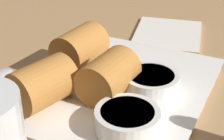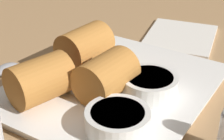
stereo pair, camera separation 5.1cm
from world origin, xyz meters
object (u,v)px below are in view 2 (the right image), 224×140
object	(u,v)px
serving_plate	(112,89)
dipping_bowl_far	(118,120)
spoon	(2,73)
dipping_bowl_near	(150,84)
napkin	(180,37)

from	to	relation	value
serving_plate	dipping_bowl_far	distance (cm)	10.63
spoon	dipping_bowl_near	bearing A→B (deg)	104.17
dipping_bowl_far	spoon	distance (cm)	23.63
serving_plate	napkin	size ratio (longest dim) A/B	1.76
serving_plate	spoon	size ratio (longest dim) A/B	1.70
serving_plate	dipping_bowl_far	bearing A→B (deg)	35.51
dipping_bowl_near	spoon	xyz separation A→B (cm)	(5.75, -22.78, -2.27)
serving_plate	spoon	bearing A→B (deg)	-73.89
napkin	spoon	bearing A→B (deg)	-32.71
serving_plate	dipping_bowl_far	size ratio (longest dim) A/B	3.80
dipping_bowl_near	dipping_bowl_far	distance (cm)	9.27
dipping_bowl_near	napkin	xyz separation A→B (cm)	(-22.40, -4.69, -2.64)
dipping_bowl_far	serving_plate	bearing A→B (deg)	-144.49
dipping_bowl_near	spoon	distance (cm)	23.60
dipping_bowl_far	spoon	world-z (taller)	dipping_bowl_far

